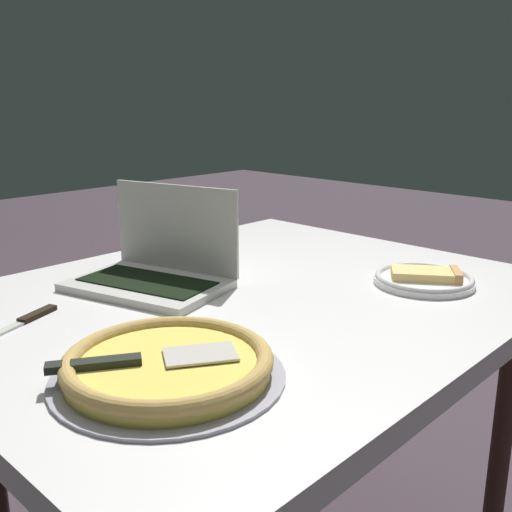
% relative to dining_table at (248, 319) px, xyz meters
% --- Properties ---
extents(dining_table, '(1.27, 1.03, 0.75)m').
position_rel_dining_table_xyz_m(dining_table, '(0.00, 0.00, 0.00)').
color(dining_table, silver).
rests_on(dining_table, ground_plane).
extents(laptop, '(0.31, 0.38, 0.22)m').
position_rel_dining_table_xyz_m(laptop, '(0.10, -0.19, 0.10)').
color(laptop, beige).
rests_on(laptop, dining_table).
extents(pizza_plate, '(0.23, 0.23, 0.04)m').
position_rel_dining_table_xyz_m(pizza_plate, '(-0.33, 0.25, 0.07)').
color(pizza_plate, white).
rests_on(pizza_plate, dining_table).
extents(pizza_tray, '(0.36, 0.36, 0.04)m').
position_rel_dining_table_xyz_m(pizza_tray, '(0.37, 0.19, 0.08)').
color(pizza_tray, '#9894A4').
rests_on(pizza_tray, dining_table).
extents(table_knife, '(0.21, 0.10, 0.01)m').
position_rel_dining_table_xyz_m(table_knife, '(0.42, -0.19, 0.06)').
color(table_knife, beige).
rests_on(table_knife, dining_table).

